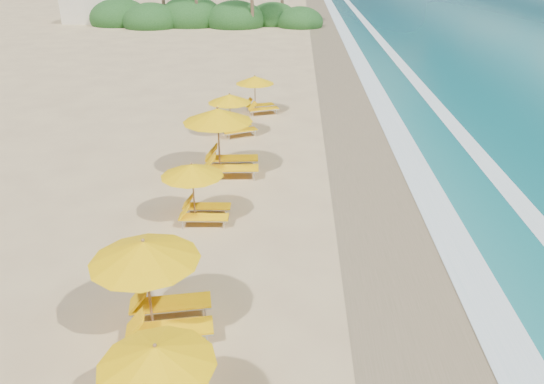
{
  "coord_description": "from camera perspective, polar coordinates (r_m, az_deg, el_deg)",
  "views": [
    {
      "loc": [
        0.67,
        -14.79,
        8.12
      ],
      "look_at": [
        0.0,
        0.0,
        1.2
      ],
      "focal_mm": 35.06,
      "sensor_mm": 36.0,
      "label": 1
    }
  ],
  "objects": [
    {
      "name": "ground",
      "position": [
        16.89,
        0.0,
        -3.69
      ],
      "size": [
        160.0,
        160.0,
        0.0
      ],
      "primitive_type": "plane",
      "color": "tan",
      "rests_on": "ground"
    },
    {
      "name": "treeline",
      "position": [
        61.64,
        -7.73,
        18.22
      ],
      "size": [
        25.8,
        8.8,
        9.74
      ],
      "color": "#163D14",
      "rests_on": "ground"
    },
    {
      "name": "station_6",
      "position": [
        28.19,
        -1.53,
        10.71
      ],
      "size": [
        2.61,
        2.56,
        2.03
      ],
      "rotation": [
        0.0,
        0.0,
        0.36
      ],
      "color": "olive",
      "rests_on": "ground"
    },
    {
      "name": "surf_foam",
      "position": [
        17.91,
        22.0,
        -3.81
      ],
      "size": [
        4.0,
        160.0,
        0.01
      ],
      "color": "white",
      "rests_on": "ground"
    },
    {
      "name": "beach_building",
      "position": [
        67.09,
        -18.1,
        18.17
      ],
      "size": [
        7.0,
        5.0,
        2.8
      ],
      "primitive_type": "cube",
      "color": "beige",
      "rests_on": "ground"
    },
    {
      "name": "station_3",
      "position": [
        16.9,
        -7.94,
        0.37
      ],
      "size": [
        2.21,
        2.04,
        2.01
      ],
      "rotation": [
        0.0,
        0.0,
        0.03
      ],
      "color": "olive",
      "rests_on": "ground"
    },
    {
      "name": "station_5",
      "position": [
        24.76,
        -4.19,
        8.61
      ],
      "size": [
        2.68,
        2.67,
        2.03
      ],
      "rotation": [
        0.0,
        0.0,
        0.46
      ],
      "color": "olive",
      "rests_on": "ground"
    },
    {
      "name": "station_2",
      "position": [
        12.17,
        -12.31,
        -9.26
      ],
      "size": [
        2.98,
        2.85,
        2.46
      ],
      "rotation": [
        0.0,
        0.0,
        0.2
      ],
      "color": "olive",
      "rests_on": "ground"
    },
    {
      "name": "wet_sand",
      "position": [
        17.2,
        13.47,
        -3.86
      ],
      "size": [
        4.0,
        160.0,
        0.01
      ],
      "primitive_type": "cube",
      "color": "#8D7554",
      "rests_on": "ground"
    },
    {
      "name": "station_4",
      "position": [
        20.31,
        -5.17,
        5.94
      ],
      "size": [
        3.04,
        2.85,
        2.69
      ],
      "rotation": [
        0.0,
        0.0,
        0.08
      ],
      "color": "olive",
      "rests_on": "ground"
    }
  ]
}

